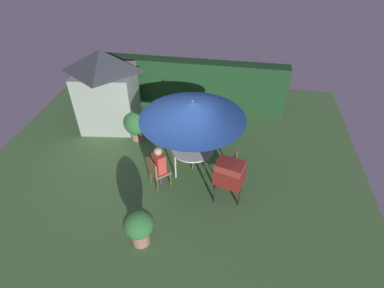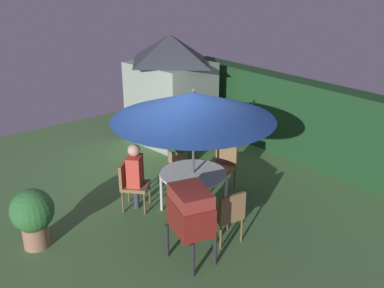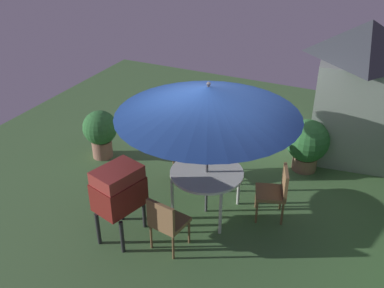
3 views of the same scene
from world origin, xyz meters
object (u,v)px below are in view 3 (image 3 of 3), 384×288
bbq_grill (119,190)px  chair_toward_hedge (276,190)px  chair_far_side (166,221)px  potted_plant_by_grill (100,131)px  patio_umbrella (208,101)px  potted_plant_by_shed (307,143)px  garden_shed (360,88)px  patio_table (207,175)px  chair_near_shed (186,151)px  person_in_red (187,141)px

bbq_grill → chair_toward_hedge: 2.46m
chair_far_side → potted_plant_by_grill: bearing=-126.8°
patio_umbrella → chair_far_side: size_ratio=3.06×
potted_plant_by_shed → potted_plant_by_grill: size_ratio=1.03×
bbq_grill → chair_toward_hedge: size_ratio=1.33×
patio_umbrella → potted_plant_by_grill: (-0.75, -2.59, -1.43)m
garden_shed → bbq_grill: (4.20, -2.77, -0.51)m
garden_shed → potted_plant_by_shed: bearing=-30.6°
patio_umbrella → patio_table: bearing=7.1°
patio_umbrella → chair_toward_hedge: size_ratio=3.06×
chair_toward_hedge → garden_shed: bearing=164.0°
chair_near_shed → chair_toward_hedge: bearing=75.3°
patio_umbrella → bbq_grill: size_ratio=2.30×
chair_toward_hedge → potted_plant_by_shed: size_ratio=0.89×
garden_shed → potted_plant_by_shed: garden_shed is taller
patio_table → bbq_grill: 1.43m
chair_far_side → potted_plant_by_shed: potted_plant_by_shed is taller
patio_table → patio_umbrella: patio_umbrella is taller
patio_umbrella → chair_far_side: bearing=-9.0°
potted_plant_by_shed → person_in_red: size_ratio=0.81×
chair_toward_hedge → person_in_red: bearing=-103.2°
person_in_red → chair_near_shed: bearing=-136.9°
chair_near_shed → potted_plant_by_shed: bearing=120.9°
garden_shed → bbq_grill: garden_shed is taller
garden_shed → potted_plant_by_grill: 5.09m
garden_shed → bbq_grill: 5.06m
chair_toward_hedge → potted_plant_by_shed: 1.65m
bbq_grill → potted_plant_by_shed: bbq_grill is taller
patio_umbrella → person_in_red: size_ratio=2.19×
potted_plant_by_shed → garden_shed: bearing=149.4°
patio_table → potted_plant_by_grill: bearing=-106.2°
patio_umbrella → potted_plant_by_shed: (-2.00, 1.18, -1.43)m
chair_far_side → person_in_red: person_in_red is taller
chair_far_side → potted_plant_by_shed: 3.34m
chair_toward_hedge → person_in_red: size_ratio=0.71×
potted_plant_by_shed → person_in_red: person_in_red is taller
bbq_grill → chair_far_side: bbq_grill is taller
patio_table → potted_plant_by_shed: (-2.00, 1.18, -0.15)m
garden_shed → chair_toward_hedge: (2.77, -0.79, -0.84)m
garden_shed → chair_far_side: garden_shed is taller
person_in_red → garden_shed: bearing=132.6°
potted_plant_by_grill → person_in_red: person_in_red is taller
bbq_grill → potted_plant_by_grill: size_ratio=1.22×
bbq_grill → chair_near_shed: bbq_grill is taller
potted_plant_by_shed → potted_plant_by_grill: (1.25, -3.77, 0.01)m
person_in_red → chair_toward_hedge: bearing=76.8°
patio_umbrella → chair_far_side: (1.06, -0.17, -1.48)m
patio_table → potted_plant_by_grill: (-0.75, -2.59, -0.14)m
garden_shed → chair_near_shed: 3.58m
chair_toward_hedge → potted_plant_by_grill: size_ratio=0.92×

